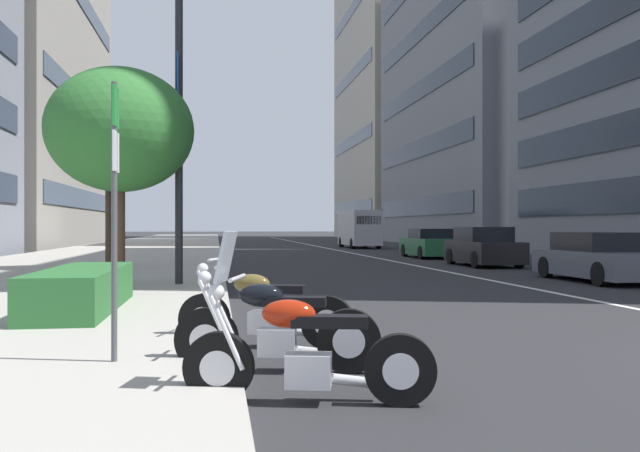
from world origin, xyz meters
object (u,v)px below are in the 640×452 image
Objects in this scene: parking_sign_by_curb at (115,187)px; street_tree_near_plaza_corner at (120,130)px; street_tree_far_plaza at (109,151)px; street_lamp_with_banners at (194,49)px; car_lead_in_lane at (430,244)px; motorcycle_second_in_row at (303,353)px; car_far_down_avenue at (483,248)px; delivery_van_ahead at (359,228)px; motorcycle_under_tarp at (263,313)px; motorcycle_nearest_camera at (275,331)px; car_mid_block_traffic at (598,258)px.

street_tree_near_plaza_corner reaches higher than parking_sign_by_curb.
street_tree_far_plaza is at bearing 10.47° from street_tree_near_plaza_corner.
parking_sign_by_curb is at bearing 177.07° from street_lamp_with_banners.
car_lead_in_lane is 0.86× the size of street_tree_far_plaza.
street_lamp_with_banners is at bearing -2.93° from parking_sign_by_curb.
motorcycle_second_in_row is 27.54m from car_lead_in_lane.
motorcycle_second_in_row is 21.18m from car_far_down_avenue.
parking_sign_by_curb is at bearing 155.68° from car_lead_in_lane.
delivery_van_ahead is 41.25m from parking_sign_by_curb.
motorcycle_under_tarp is 18.81m from car_far_down_avenue.
street_lamp_with_banners is (7.93, 1.10, 5.26)m from motorcycle_under_tarp.
delivery_van_ahead is 32.46m from street_lamp_with_banners.
street_tree_far_plaza reaches higher than delivery_van_ahead.
delivery_van_ahead is at bearing -89.62° from motorcycle_second_in_row.
car_lead_in_lane is 1.55× the size of parking_sign_by_curb.
car_far_down_avenue is 0.95× the size of car_lead_in_lane.
motorcycle_nearest_camera is at bearing -165.75° from street_tree_far_plaza.
street_lamp_with_banners is (-30.45, 10.41, 4.30)m from delivery_van_ahead.
car_mid_block_traffic is 1.02× the size of car_lead_in_lane.
delivery_van_ahead is at bearing -21.19° from street_tree_near_plaza_corner.
car_lead_in_lane is (14.30, 0.17, 0.02)m from car_mid_block_traffic.
car_mid_block_traffic is at bearing -177.35° from car_far_down_avenue.
street_tree_near_plaza_corner is at bearing 142.16° from car_lead_in_lane.
delivery_van_ahead is (22.11, 0.15, 0.69)m from car_far_down_avenue.
motorcycle_second_in_row reaches higher than car_lead_in_lane.
delivery_van_ahead is (15.25, 0.26, 0.73)m from car_lead_in_lane.
street_lamp_with_banners is (-8.34, 10.55, 4.99)m from car_far_down_avenue.
delivery_van_ahead is at bearing -15.30° from parking_sign_by_curb.
parking_sign_by_curb is (-1.41, 1.58, 1.48)m from motorcycle_under_tarp.
motorcycle_under_tarp is at bearing -164.46° from street_tree_far_plaza.
street_tree_far_plaza is at bearing 68.31° from car_mid_block_traffic.
motorcycle_second_in_row is 2.76m from motorcycle_under_tarp.
parking_sign_by_curb is (0.05, 1.60, 1.48)m from motorcycle_nearest_camera.
street_tree_far_plaza reaches higher than motorcycle_second_in_row.
parking_sign_by_curb is (-24.53, 11.14, 1.24)m from car_lead_in_lane.
street_lamp_with_banners reaches higher than motorcycle_second_in_row.
car_far_down_avenue is (19.02, -9.30, 0.26)m from motorcycle_second_in_row.
motorcycle_under_tarp is 0.52× the size of car_far_down_avenue.
motorcycle_second_in_row is 0.98× the size of motorcycle_under_tarp.
parking_sign_by_curb is 10.08m from street_lamp_with_banners.
car_lead_in_lane is at bearing -35.05° from street_lamp_with_banners.
car_lead_in_lane is (25.88, -9.41, 0.23)m from motorcycle_second_in_row.
motorcycle_under_tarp is at bearing -172.09° from street_lamp_with_banners.
car_lead_in_lane is at bearing -93.32° from motorcycle_under_tarp.
motorcycle_second_in_row is at bearing 140.91° from car_mid_block_traffic.
street_tree_near_plaza_corner is (-8.88, 12.16, 2.97)m from car_far_down_avenue.
parking_sign_by_curb is (-10.24, 11.31, 1.27)m from car_mid_block_traffic.
motorcycle_second_in_row is at bearing -164.24° from street_tree_near_plaza_corner.
motorcycle_second_in_row is at bearing 154.49° from car_far_down_avenue.
motorcycle_under_tarp is 0.50× the size of car_lead_in_lane.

